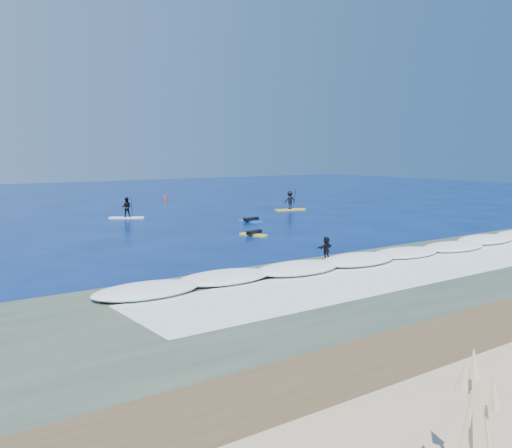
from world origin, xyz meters
TOP-DOWN VIEW (x-y plane):
  - ground at (0.00, 0.00)m, footprint 160.00×160.00m
  - shallow_water at (0.00, -14.00)m, footprint 90.00×13.00m
  - breaking_wave at (0.00, -10.00)m, footprint 40.00×6.00m
  - whitewater at (0.00, -13.00)m, footprint 34.00×5.00m
  - sup_paddler_center at (-4.45, 16.75)m, footprint 3.01×2.34m
  - sup_paddler_right at (11.91, 13.58)m, footprint 3.30×1.50m
  - prone_paddler_near at (-1.42, 1.49)m, footprint 1.64×2.16m
  - prone_paddler_far at (2.96, 7.98)m, footprint 1.80×2.34m
  - wave_surfer at (-4.44, -9.30)m, footprint 1.87×0.77m
  - marker_buoy at (7.32, 32.25)m, footprint 0.29×0.29m

SIDE VIEW (x-z plane):
  - ground at x=0.00m, z-range 0.00..0.00m
  - breaking_wave at x=0.00m, z-range -0.15..0.15m
  - whitewater at x=0.00m, z-range -0.01..0.01m
  - shallow_water at x=0.00m, z-range 0.00..0.01m
  - prone_paddler_near at x=-1.42m, z-range -0.07..0.37m
  - prone_paddler_far at x=2.96m, z-range -0.08..0.40m
  - marker_buoy at x=7.32m, z-range -0.04..0.64m
  - wave_surfer at x=-4.44m, z-range 0.10..1.42m
  - sup_paddler_center at x=-4.45m, z-range -0.27..1.89m
  - sup_paddler_right at x=11.91m, z-range -0.25..2.00m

